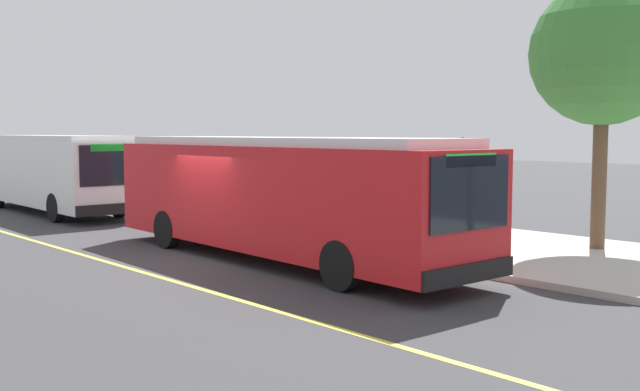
{
  "coord_description": "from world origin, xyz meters",
  "views": [
    {
      "loc": [
        14.98,
        -9.92,
        3.06
      ],
      "look_at": [
        2.38,
        1.42,
        1.6
      ],
      "focal_mm": 41.15,
      "sensor_mm": 36.0,
      "label": 1
    }
  ],
  "objects_px": {
    "waiting_bench": "(417,218)",
    "route_sign_post": "(462,180)",
    "transit_bus_main": "(280,193)",
    "transit_bus_second": "(54,170)",
    "pedestrian_commuter": "(405,210)"
  },
  "relations": [
    {
      "from": "waiting_bench",
      "to": "transit_bus_main",
      "type": "bearing_deg",
      "value": -90.43
    },
    {
      "from": "transit_bus_second",
      "to": "transit_bus_main",
      "type": "bearing_deg",
      "value": -1.03
    },
    {
      "from": "transit_bus_second",
      "to": "pedestrian_commuter",
      "type": "relative_size",
      "value": 6.22
    },
    {
      "from": "transit_bus_main",
      "to": "route_sign_post",
      "type": "relative_size",
      "value": 4.12
    },
    {
      "from": "transit_bus_main",
      "to": "pedestrian_commuter",
      "type": "relative_size",
      "value": 6.83
    },
    {
      "from": "transit_bus_main",
      "to": "transit_bus_second",
      "type": "relative_size",
      "value": 1.1
    },
    {
      "from": "transit_bus_main",
      "to": "route_sign_post",
      "type": "xyz_separation_m",
      "value": [
        3.18,
        2.86,
        0.34
      ]
    },
    {
      "from": "transit_bus_main",
      "to": "waiting_bench",
      "type": "xyz_separation_m",
      "value": [
        0.04,
        4.97,
        -0.98
      ]
    },
    {
      "from": "transit_bus_main",
      "to": "transit_bus_second",
      "type": "height_order",
      "value": "same"
    },
    {
      "from": "waiting_bench",
      "to": "route_sign_post",
      "type": "height_order",
      "value": "route_sign_post"
    },
    {
      "from": "transit_bus_main",
      "to": "route_sign_post",
      "type": "height_order",
      "value": "same"
    },
    {
      "from": "transit_bus_main",
      "to": "waiting_bench",
      "type": "bearing_deg",
      "value": 89.57
    },
    {
      "from": "transit_bus_second",
      "to": "waiting_bench",
      "type": "xyz_separation_m",
      "value": [
        14.17,
        4.71,
        -0.98
      ]
    },
    {
      "from": "transit_bus_main",
      "to": "waiting_bench",
      "type": "height_order",
      "value": "transit_bus_main"
    },
    {
      "from": "waiting_bench",
      "to": "route_sign_post",
      "type": "xyz_separation_m",
      "value": [
        3.14,
        -2.11,
        1.32
      ]
    }
  ]
}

